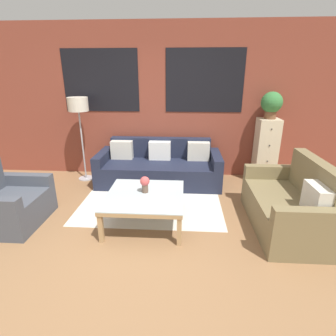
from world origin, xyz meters
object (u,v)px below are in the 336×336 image
at_px(couch_dark, 159,168).
at_px(coffee_table, 145,198).
at_px(flower_vase, 145,183).
at_px(armchair_corner, 8,204).
at_px(drawer_cabinet, 265,151).
at_px(floor_lamp, 78,109).
at_px(potted_plant, 272,104).
at_px(settee_vintage, 290,206).

distance_m(couch_dark, coffee_table, 1.45).
distance_m(couch_dark, flower_vase, 1.40).
xyz_separation_m(armchair_corner, drawer_cabinet, (3.84, 1.78, 0.31)).
xyz_separation_m(floor_lamp, drawer_cabinet, (3.39, 0.15, -0.74)).
relative_size(armchair_corner, floor_lamp, 0.59).
xyz_separation_m(couch_dark, potted_plant, (1.96, 0.22, 1.15)).
height_order(armchair_corner, flower_vase, armchair_corner).
relative_size(couch_dark, flower_vase, 9.93).
distance_m(couch_dark, drawer_cabinet, 1.99).
height_order(floor_lamp, flower_vase, floor_lamp).
distance_m(floor_lamp, flower_vase, 2.14).
xyz_separation_m(settee_vintage, armchair_corner, (-3.72, -0.13, -0.03)).
bearing_deg(floor_lamp, couch_dark, -2.61).
height_order(armchair_corner, drawer_cabinet, drawer_cabinet).
bearing_deg(armchair_corner, couch_dark, 39.53).
bearing_deg(drawer_cabinet, floor_lamp, -177.38).
bearing_deg(coffee_table, floor_lamp, 132.53).
bearing_deg(potted_plant, flower_vase, -141.63).
relative_size(couch_dark, potted_plant, 4.76).
xyz_separation_m(armchair_corner, coffee_table, (1.83, 0.11, 0.09)).
height_order(couch_dark, settee_vintage, settee_vintage).
relative_size(couch_dark, settee_vintage, 1.48).
bearing_deg(coffee_table, armchair_corner, -176.43).
xyz_separation_m(armchair_corner, floor_lamp, (0.45, 1.62, 1.05)).
bearing_deg(settee_vintage, potted_plant, 85.87).
relative_size(armchair_corner, coffee_table, 0.90).
height_order(settee_vintage, floor_lamp, floor_lamp).
xyz_separation_m(settee_vintage, flower_vase, (-1.89, 0.05, 0.24)).
bearing_deg(coffee_table, potted_plant, 39.64).
xyz_separation_m(drawer_cabinet, flower_vase, (-2.01, -1.59, -0.03)).
bearing_deg(settee_vintage, couch_dark, 142.14).
height_order(floor_lamp, potted_plant, potted_plant).
bearing_deg(floor_lamp, settee_vintage, -24.53).
bearing_deg(settee_vintage, armchair_corner, -178.01).
distance_m(armchair_corner, potted_plant, 4.39).
relative_size(floor_lamp, flower_vase, 6.89).
relative_size(settee_vintage, armchair_corner, 1.64).
height_order(drawer_cabinet, flower_vase, drawer_cabinet).
bearing_deg(floor_lamp, drawer_cabinet, 2.62).
relative_size(drawer_cabinet, flower_vase, 5.25).
bearing_deg(flower_vase, couch_dark, 87.57).
bearing_deg(couch_dark, floor_lamp, 177.39).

